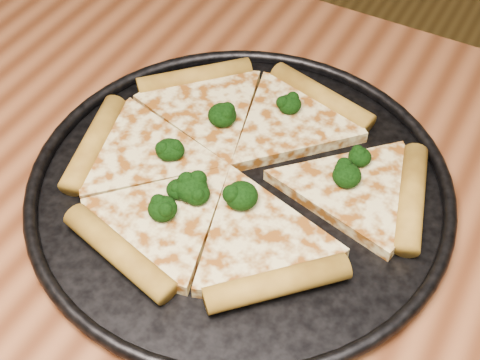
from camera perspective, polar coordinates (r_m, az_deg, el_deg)
The scene contains 3 objects.
pizza_pan at distance 0.65m, azimuth 0.00°, elevation -0.48°, with size 0.39×0.39×0.02m.
pizza at distance 0.65m, azimuth -0.33°, elevation 1.02°, with size 0.35×0.32×0.02m.
broccoli_florets at distance 0.64m, azimuth -0.93°, elevation 1.09°, with size 0.19×0.20×0.02m.
Camera 1 is at (0.10, -0.25, 1.24)m, focal length 52.52 mm.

